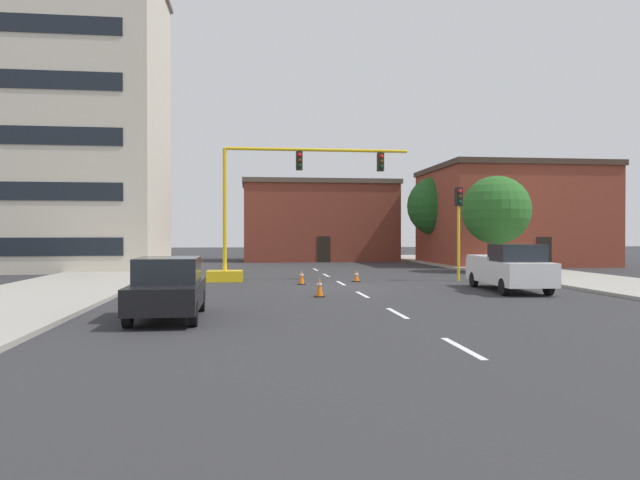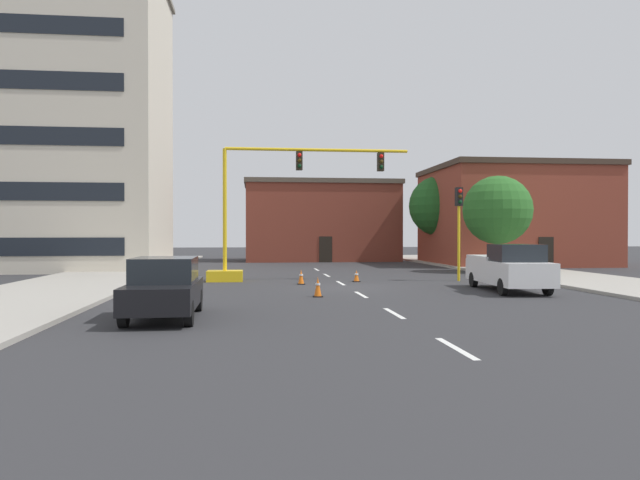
# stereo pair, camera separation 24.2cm
# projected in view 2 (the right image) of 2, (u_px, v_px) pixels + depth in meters

# --- Properties ---
(ground_plane) EXTENTS (160.00, 160.00, 0.00)m
(ground_plane) POSITION_uv_depth(u_px,v_px,m) (349.00, 288.00, 26.32)
(ground_plane) COLOR #2D2D30
(sidewalk_left) EXTENTS (6.00, 56.00, 0.14)m
(sidewalk_left) POSITION_uv_depth(u_px,v_px,m) (105.00, 276.00, 32.86)
(sidewalk_left) COLOR #9E998E
(sidewalk_left) RESTS_ON ground_plane
(sidewalk_right) EXTENTS (6.00, 56.00, 0.14)m
(sidewalk_right) POSITION_uv_depth(u_px,v_px,m) (531.00, 272.00, 35.67)
(sidewalk_right) COLOR #9E998E
(sidewalk_right) RESTS_ON ground_plane
(lane_stripe_seg_0) EXTENTS (0.16, 2.40, 0.01)m
(lane_stripe_seg_0) POSITION_uv_depth(u_px,v_px,m) (456.00, 348.00, 12.41)
(lane_stripe_seg_0) COLOR silver
(lane_stripe_seg_0) RESTS_ON ground_plane
(lane_stripe_seg_1) EXTENTS (0.16, 2.40, 0.01)m
(lane_stripe_seg_1) POSITION_uv_depth(u_px,v_px,m) (394.00, 313.00, 17.87)
(lane_stripe_seg_1) COLOR silver
(lane_stripe_seg_1) RESTS_ON ground_plane
(lane_stripe_seg_2) EXTENTS (0.16, 2.40, 0.01)m
(lane_stripe_seg_2) POSITION_uv_depth(u_px,v_px,m) (361.00, 295.00, 23.33)
(lane_stripe_seg_2) COLOR silver
(lane_stripe_seg_2) RESTS_ON ground_plane
(lane_stripe_seg_3) EXTENTS (0.16, 2.40, 0.01)m
(lane_stripe_seg_3) POSITION_uv_depth(u_px,v_px,m) (341.00, 283.00, 28.80)
(lane_stripe_seg_3) COLOR silver
(lane_stripe_seg_3) RESTS_ON ground_plane
(lane_stripe_seg_4) EXTENTS (0.16, 2.40, 0.01)m
(lane_stripe_seg_4) POSITION_uv_depth(u_px,v_px,m) (327.00, 275.00, 34.26)
(lane_stripe_seg_4) COLOR silver
(lane_stripe_seg_4) RESTS_ON ground_plane
(lane_stripe_seg_5) EXTENTS (0.16, 2.40, 0.01)m
(lane_stripe_seg_5) POSITION_uv_depth(u_px,v_px,m) (317.00, 270.00, 39.73)
(lane_stripe_seg_5) COLOR silver
(lane_stripe_seg_5) RESTS_ON ground_plane
(building_tall_left) EXTENTS (16.10, 11.31, 20.06)m
(building_tall_left) POSITION_uv_depth(u_px,v_px,m) (44.00, 122.00, 40.04)
(building_tall_left) COLOR beige
(building_tall_left) RESTS_ON ground_plane
(building_brick_center) EXTENTS (13.73, 7.41, 7.16)m
(building_brick_center) POSITION_uv_depth(u_px,v_px,m) (321.00, 221.00, 53.36)
(building_brick_center) COLOR brown
(building_brick_center) RESTS_ON ground_plane
(building_row_right) EXTENTS (12.59, 11.07, 7.72)m
(building_row_right) POSITION_uv_depth(u_px,v_px,m) (512.00, 215.00, 46.47)
(building_row_right) COLOR brown
(building_row_right) RESTS_ON ground_plane
(traffic_signal_gantry) EXTENTS (10.38, 1.20, 6.83)m
(traffic_signal_gantry) POSITION_uv_depth(u_px,v_px,m) (253.00, 236.00, 30.01)
(traffic_signal_gantry) COLOR yellow
(traffic_signal_gantry) RESTS_ON ground_plane
(traffic_light_pole_right) EXTENTS (0.32, 0.47, 4.80)m
(traffic_light_pole_right) POSITION_uv_depth(u_px,v_px,m) (459.00, 212.00, 30.13)
(traffic_light_pole_right) COLOR yellow
(traffic_light_pole_right) RESTS_ON ground_plane
(tree_right_mid) EXTENTS (4.33, 4.33, 6.09)m
(tree_right_mid) POSITION_uv_depth(u_px,v_px,m) (497.00, 210.00, 37.08)
(tree_right_mid) COLOR #4C3823
(tree_right_mid) RESTS_ON ground_plane
(tree_right_far) EXTENTS (4.87, 4.87, 7.11)m
(tree_right_far) POSITION_uv_depth(u_px,v_px,m) (439.00, 206.00, 47.44)
(tree_right_far) COLOR brown
(tree_right_far) RESTS_ON ground_plane
(pickup_truck_white) EXTENTS (2.33, 5.51, 1.99)m
(pickup_truck_white) POSITION_uv_depth(u_px,v_px,m) (509.00, 268.00, 24.78)
(pickup_truck_white) COLOR white
(pickup_truck_white) RESTS_ON ground_plane
(sedan_black_near_left) EXTENTS (1.92, 4.52, 1.74)m
(sedan_black_near_left) POSITION_uv_depth(u_px,v_px,m) (165.00, 287.00, 16.77)
(sedan_black_near_left) COLOR black
(sedan_black_near_left) RESTS_ON ground_plane
(traffic_cone_roadside_a) EXTENTS (0.36, 0.36, 0.72)m
(traffic_cone_roadside_a) POSITION_uv_depth(u_px,v_px,m) (301.00, 277.00, 28.09)
(traffic_cone_roadside_a) COLOR black
(traffic_cone_roadside_a) RESTS_ON ground_plane
(traffic_cone_roadside_b) EXTENTS (0.36, 0.36, 0.77)m
(traffic_cone_roadside_b) POSITION_uv_depth(u_px,v_px,m) (318.00, 287.00, 22.49)
(traffic_cone_roadside_b) COLOR black
(traffic_cone_roadside_b) RESTS_ON ground_plane
(traffic_cone_roadside_c) EXTENTS (0.36, 0.36, 0.59)m
(traffic_cone_roadside_c) POSITION_uv_depth(u_px,v_px,m) (356.00, 276.00, 29.62)
(traffic_cone_roadside_c) COLOR black
(traffic_cone_roadside_c) RESTS_ON ground_plane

